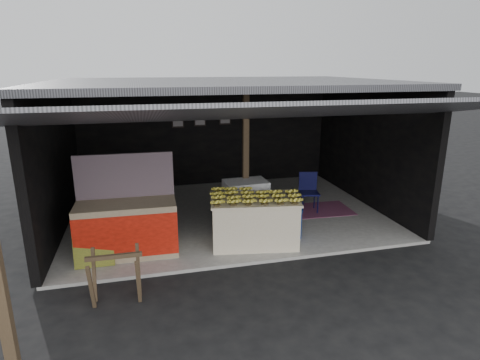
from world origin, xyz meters
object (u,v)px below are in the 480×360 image
object	(u,v)px
plastic_chair	(308,188)
sawhorse	(115,273)
banana_table	(254,221)
white_crate	(246,203)
neighbor_stall	(127,226)
water_barrel	(292,224)

from	to	relation	value
plastic_chair	sawhorse	bearing A→B (deg)	-134.57
banana_table	white_crate	size ratio (longest dim) A/B	1.82
white_crate	plastic_chair	size ratio (longest dim) A/B	1.09
neighbor_stall	sawhorse	world-z (taller)	neighbor_stall
sawhorse	water_barrel	world-z (taller)	sawhorse
banana_table	neighbor_stall	world-z (taller)	neighbor_stall
water_barrel	banana_table	bearing A→B (deg)	-175.27
banana_table	plastic_chair	world-z (taller)	same
sawhorse	water_barrel	distance (m)	3.54
white_crate	plastic_chair	world-z (taller)	white_crate
plastic_chair	white_crate	bearing A→B (deg)	-150.09
neighbor_stall	water_barrel	bearing A→B (deg)	0.60
white_crate	water_barrel	xyz separation A→B (m)	(0.72, -0.83, -0.21)
banana_table	white_crate	xyz separation A→B (m)	(0.07, 0.90, 0.04)
sawhorse	water_barrel	bearing A→B (deg)	24.37
neighbor_stall	sawhorse	xyz separation A→B (m)	(-0.15, -1.48, -0.11)
white_crate	sawhorse	bearing A→B (deg)	-140.96
white_crate	water_barrel	world-z (taller)	white_crate
water_barrel	plastic_chair	distance (m)	1.68
neighbor_stall	water_barrel	world-z (taller)	neighbor_stall
banana_table	sawhorse	distance (m)	2.80
sawhorse	white_crate	bearing A→B (deg)	42.47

